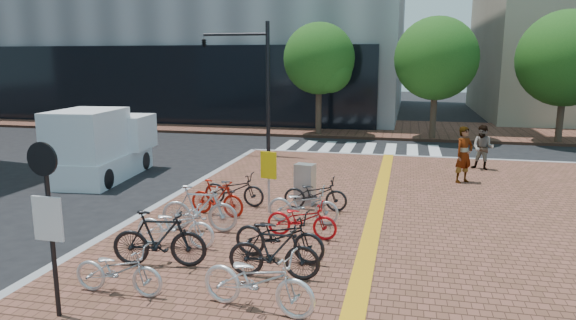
% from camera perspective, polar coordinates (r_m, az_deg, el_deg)
% --- Properties ---
extents(ground, '(120.00, 120.00, 0.00)m').
position_cam_1_polar(ground, '(11.07, -1.99, -10.87)').
color(ground, black).
rests_on(ground, ground).
extents(kerb_north, '(14.00, 0.25, 0.15)m').
position_cam_1_polar(kerb_north, '(22.28, 13.69, 0.26)').
color(kerb_north, gray).
rests_on(kerb_north, ground).
extents(far_sidewalk, '(70.00, 8.00, 0.15)m').
position_cam_1_polar(far_sidewalk, '(31.29, 8.10, 3.51)').
color(far_sidewalk, brown).
rests_on(far_sidewalk, ground).
extents(crosswalk, '(7.50, 4.00, 0.01)m').
position_cam_1_polar(crosswalk, '(24.36, 7.77, 1.21)').
color(crosswalk, silver).
rests_on(crosswalk, ground).
extents(street_trees, '(16.20, 4.60, 6.35)m').
position_cam_1_polar(street_trees, '(27.46, 18.35, 10.45)').
color(street_trees, '#38281E').
rests_on(street_trees, far_sidewalk).
extents(bike_0, '(1.65, 0.59, 0.87)m').
position_cam_1_polar(bike_0, '(9.48, -18.32, -11.54)').
color(bike_0, silver).
rests_on(bike_0, sidewalk).
extents(bike_1, '(1.93, 0.82, 1.12)m').
position_cam_1_polar(bike_1, '(10.41, -14.12, -8.48)').
color(bike_1, black).
rests_on(bike_1, sidewalk).
extents(bike_2, '(1.79, 0.63, 0.94)m').
position_cam_1_polar(bike_2, '(11.41, -12.40, -7.15)').
color(bike_2, white).
rests_on(bike_2, sidewalk).
extents(bike_3, '(1.88, 0.67, 1.11)m').
position_cam_1_polar(bike_3, '(12.28, -9.82, -5.33)').
color(bike_3, '#B5B5BA').
rests_on(bike_3, sidewalk).
extents(bike_4, '(1.62, 0.74, 0.94)m').
position_cam_1_polar(bike_4, '(13.45, -7.90, -4.18)').
color(bike_4, '#A3170B').
rests_on(bike_4, sidewalk).
extents(bike_5, '(1.79, 0.72, 0.92)m').
position_cam_1_polar(bike_5, '(14.34, -6.00, -3.21)').
color(bike_5, black).
rests_on(bike_5, sidewalk).
extents(bike_6, '(2.08, 1.05, 1.04)m').
position_cam_1_polar(bike_6, '(8.44, -3.37, -13.18)').
color(bike_6, silver).
rests_on(bike_6, sidewalk).
extents(bike_7, '(1.75, 0.56, 1.04)m').
position_cam_1_polar(bike_7, '(9.59, -1.58, -10.12)').
color(bike_7, black).
rests_on(bike_7, sidewalk).
extents(bike_8, '(2.01, 0.94, 1.02)m').
position_cam_1_polar(bike_8, '(10.44, -0.99, -8.40)').
color(bike_8, black).
rests_on(bike_8, sidewalk).
extents(bike_9, '(1.69, 0.71, 0.87)m').
position_cam_1_polar(bike_9, '(11.72, 1.53, -6.58)').
color(bike_9, red).
rests_on(bike_9, sidewalk).
extents(bike_10, '(1.81, 0.68, 0.94)m').
position_cam_1_polar(bike_10, '(12.73, 1.70, -4.97)').
color(bike_10, '#B0B0B5').
rests_on(bike_10, sidewalk).
extents(bike_11, '(1.72, 0.60, 0.90)m').
position_cam_1_polar(bike_11, '(13.82, 3.06, -3.75)').
color(bike_11, black).
rests_on(bike_11, sidewalk).
extents(pedestrian_a, '(0.80, 0.78, 1.86)m').
position_cam_1_polar(pedestrian_a, '(17.78, 18.97, 0.56)').
color(pedestrian_a, gray).
rests_on(pedestrian_a, sidewalk).
extents(pedestrian_b, '(0.98, 0.88, 1.64)m').
position_cam_1_polar(pedestrian_b, '(20.11, 20.84, 1.29)').
color(pedestrian_b, '#505365').
rests_on(pedestrian_b, sidewalk).
extents(utility_box, '(0.59, 0.48, 1.15)m').
position_cam_1_polar(utility_box, '(14.33, 1.89, -2.70)').
color(utility_box, '#B2B3B7').
rests_on(utility_box, sidewalk).
extents(yellow_sign, '(0.45, 0.15, 1.65)m').
position_cam_1_polar(yellow_sign, '(13.39, -2.20, -1.20)').
color(yellow_sign, '#B7B7BC').
rests_on(yellow_sign, sidewalk).
extents(notice_sign, '(0.52, 0.12, 2.80)m').
position_cam_1_polar(notice_sign, '(8.61, -25.13, -4.95)').
color(notice_sign, black).
rests_on(notice_sign, sidewalk).
extents(traffic_light_pole, '(2.96, 1.14, 5.52)m').
position_cam_1_polar(traffic_light_pole, '(21.71, -5.56, 10.55)').
color(traffic_light_pole, black).
rests_on(traffic_light_pole, sidewalk).
extents(box_truck, '(2.30, 4.47, 2.49)m').
position_cam_1_polar(box_truck, '(19.14, -19.95, 1.50)').
color(box_truck, white).
rests_on(box_truck, ground).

